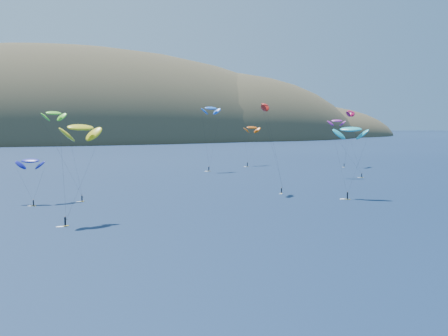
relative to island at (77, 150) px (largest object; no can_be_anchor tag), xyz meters
name	(u,v)px	position (x,y,z in m)	size (l,w,h in m)	color
ground	(396,275)	(-39.40, -562.36, 10.74)	(2800.00, 2800.00, 0.00)	black
island	(77,150)	(0.00, 0.00, 0.00)	(730.00, 300.00, 210.00)	#3D3526
kitesurfer_2	(80,128)	(-73.26, -498.16, 30.86)	(10.70, 10.66, 22.88)	yellow
kitesurfer_3	(54,113)	(-74.31, -459.12, 34.13)	(10.45, 12.12, 25.46)	yellow
kitesurfer_4	(211,108)	(-3.07, -390.81, 36.66)	(9.24, 6.41, 28.42)	yellow
kitesurfer_5	(351,129)	(3.39, -485.11, 29.66)	(9.97, 10.59, 21.60)	yellow
kitesurfer_6	(337,121)	(31.11, -433.46, 31.61)	(10.93, 10.42, 22.74)	yellow
kitesurfer_8	(350,112)	(64.26, -391.76, 35.49)	(10.93, 9.43, 26.99)	yellow
kitesurfer_9	(265,105)	(-13.98, -465.81, 36.63)	(6.21, 10.37, 27.81)	yellow
kitesurfer_10	(30,161)	(-81.22, -465.46, 21.77)	(8.07, 9.59, 13.10)	yellow
kitesurfer_11	(252,128)	(25.63, -368.85, 28.11)	(11.55, 11.91, 19.79)	yellow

